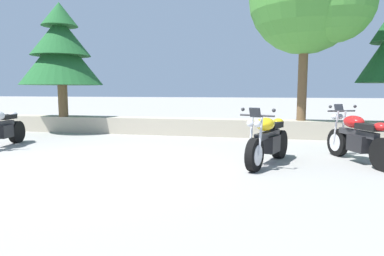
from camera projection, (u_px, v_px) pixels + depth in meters
ground_plane at (105, 165)px, 6.64m from camera, size 120.00×120.00×0.00m
stone_wall at (170, 126)px, 11.27m from camera, size 36.00×0.80×0.55m
motorcycle_silver_near_left at (1, 129)px, 8.68m from camera, size 0.80×2.05×1.18m
motorcycle_yellow_centre at (268, 141)px, 6.67m from camera, size 0.98×1.99×1.18m
motorcycle_red_far_right at (358, 139)px, 6.85m from camera, size 1.02×1.97×1.18m
pine_tree_far_left at (61, 51)px, 11.54m from camera, size 2.79×2.79×3.93m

